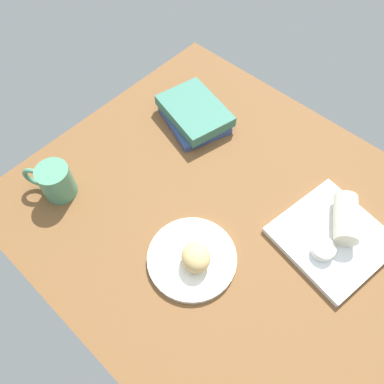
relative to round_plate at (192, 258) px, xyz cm
name	(u,v)px	position (x,y,z in cm)	size (l,w,h in cm)	color
dining_table	(235,222)	(0.68, 15.70, -2.70)	(110.00, 90.00, 4.00)	brown
round_plate	(192,258)	(0.00, 0.00, 0.00)	(21.13, 21.13, 1.40)	white
scone_pastry	(196,257)	(1.40, -0.20, 3.33)	(7.53, 6.63, 5.26)	tan
square_plate	(332,237)	(21.45, 26.98, 0.10)	(23.83, 23.83, 1.60)	white
sauce_cup	(323,249)	(21.58, 21.62, 2.17)	(5.46, 5.46, 2.37)	silver
breakfast_wrap	(346,219)	(21.35, 31.27, 3.78)	(5.76, 5.76, 12.37)	beige
book_stack	(195,114)	(-29.38, 33.15, 2.04)	(23.64, 20.92, 5.37)	#33477F
coffee_mug	(55,181)	(-38.62, -9.35, 4.12)	(12.54, 9.25, 9.43)	#4C8C6B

